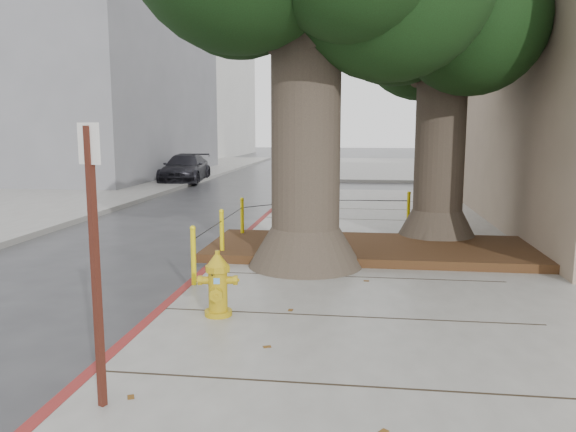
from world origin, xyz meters
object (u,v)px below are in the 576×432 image
object	(u,v)px
fire_hydrant	(218,284)
car_silver	(480,174)
car_dark	(185,168)
signpost	(95,251)
car_red	(531,174)

from	to	relation	value
fire_hydrant	car_silver	distance (m)	19.73
car_dark	fire_hydrant	bearing A→B (deg)	-76.08
signpost	car_silver	world-z (taller)	signpost
signpost	car_silver	bearing A→B (deg)	94.06
fire_hydrant	signpost	bearing A→B (deg)	-107.71
car_red	car_silver	bearing A→B (deg)	100.56
signpost	car_red	xyz separation A→B (m)	(9.61, 21.47, -0.95)
fire_hydrant	car_silver	world-z (taller)	car_silver
signpost	car_silver	distance (m)	22.23
fire_hydrant	car_red	world-z (taller)	car_red
car_dark	car_red	bearing A→B (deg)	-6.22
fire_hydrant	car_red	xyz separation A→B (m)	(9.21, 18.97, 0.03)
fire_hydrant	car_dark	distance (m)	20.41
signpost	fire_hydrant	bearing A→B (deg)	104.20
signpost	car_dark	size ratio (longest dim) A/B	0.54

